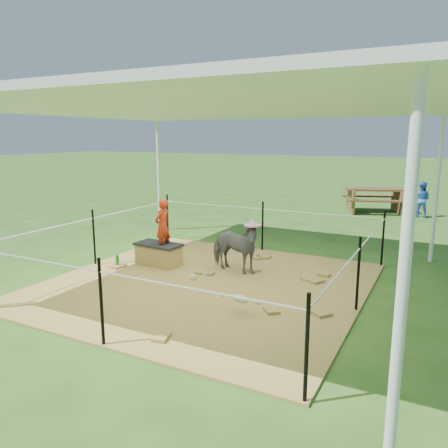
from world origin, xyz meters
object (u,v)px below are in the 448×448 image
at_px(straw_bale, 159,255).
at_px(pony, 234,247).
at_px(woman, 162,220).
at_px(picnic_table_near, 374,200).
at_px(green_bottle, 117,261).
at_px(distant_person, 421,199).
at_px(foal, 240,297).

relative_size(straw_bale, pony, 0.77).
distance_m(woman, picnic_table_near, 7.89).
relative_size(straw_bale, woman, 0.83).
height_order(green_bottle, distant_person, distant_person).
height_order(pony, foal, pony).
bearing_deg(distant_person, green_bottle, 67.90).
height_order(pony, distant_person, distant_person).
height_order(pony, picnic_table_near, pony).
bearing_deg(green_bottle, picnic_table_near, 69.31).
bearing_deg(foal, woman, 166.58).
bearing_deg(pony, distant_person, -9.34).
distance_m(straw_bale, foal, 2.54).
distance_m(foal, distant_person, 8.75).
bearing_deg(picnic_table_near, straw_bale, -128.45).
bearing_deg(straw_bale, foal, -30.58).
relative_size(green_bottle, foal, 0.27).
distance_m(straw_bale, picnic_table_near, 7.91).
relative_size(straw_bale, distant_person, 0.77).
bearing_deg(pony, green_bottle, 118.77).
xyz_separation_m(pony, picnic_table_near, (1.10, 7.29, -0.09)).
relative_size(straw_bale, picnic_table_near, 0.44).
relative_size(woman, green_bottle, 4.32).
relative_size(green_bottle, distant_person, 0.21).
distance_m(green_bottle, foal, 2.87).
bearing_deg(distant_person, pony, 78.23).
xyz_separation_m(woman, distant_person, (3.66, 7.31, -0.33)).
bearing_deg(foal, distant_person, 98.02).
bearing_deg(foal, green_bottle, -178.76).
distance_m(green_bottle, picnic_table_near, 8.52).
bearing_deg(green_bottle, foal, -17.11).
height_order(straw_bale, pony, pony).
bearing_deg(woman, green_bottle, -51.06).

